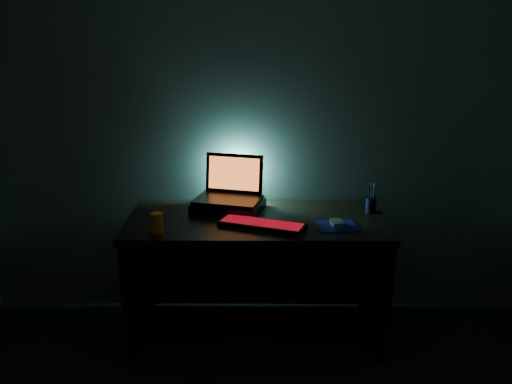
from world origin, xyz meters
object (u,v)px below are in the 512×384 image
keyboard (262,225)px  mouse (337,223)px  juice_glass (157,223)px  laptop (231,189)px  router (211,201)px  pen_cup (371,205)px

keyboard → mouse: 0.42m
juice_glass → laptop: bearing=48.6°
keyboard → mouse: size_ratio=5.15×
laptop → router: 0.17m
laptop → keyboard: 0.40m
pen_cup → juice_glass: size_ratio=0.81×
keyboard → juice_glass: size_ratio=4.53×
juice_glass → pen_cup: bearing=16.1°
keyboard → router: 0.51m
pen_cup → juice_glass: bearing=-163.9°
laptop → keyboard: size_ratio=0.86×
mouse → keyboard: bearing=175.1°
laptop → juice_glass: size_ratio=3.91×
keyboard → router: bearing=149.0°
juice_glass → router: (0.25, 0.49, -0.03)m
keyboard → juice_glass: bearing=-150.6°
router → pen_cup: bearing=3.3°
keyboard → pen_cup: 0.70m
pen_cup → router: pen_cup is taller
laptop → keyboard: (0.19, -0.34, -0.11)m
keyboard → pen_cup: (0.65, 0.26, 0.03)m
pen_cup → juice_glass: 1.27m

